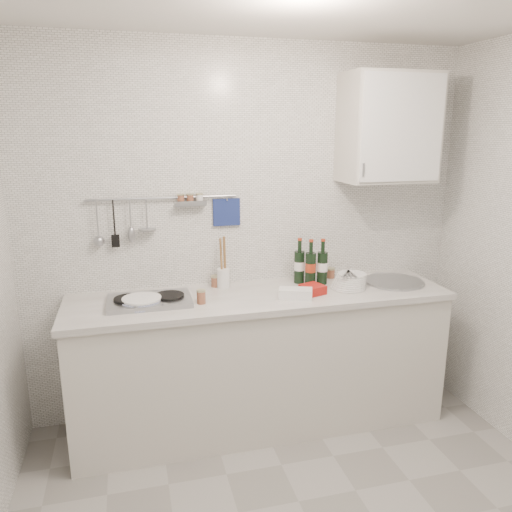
{
  "coord_description": "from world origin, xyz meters",
  "views": [
    {
      "loc": [
        -0.79,
        -1.83,
        1.94
      ],
      "look_at": [
        -0.08,
        0.9,
        1.22
      ],
      "focal_mm": 35.0,
      "sensor_mm": 36.0,
      "label": 1
    }
  ],
  "objects_px": {
    "wall_cabinet": "(389,128)",
    "plate_stack_hob": "(140,302)",
    "utensil_crock": "(223,275)",
    "plate_stack_sink": "(350,281)",
    "wine_bottles": "(311,262)"
  },
  "relations": [
    {
      "from": "wall_cabinet",
      "to": "utensil_crock",
      "type": "bearing_deg",
      "value": 176.31
    },
    {
      "from": "plate_stack_sink",
      "to": "wine_bottles",
      "type": "height_order",
      "value": "wine_bottles"
    },
    {
      "from": "wall_cabinet",
      "to": "plate_stack_hob",
      "type": "distance_m",
      "value": 1.94
    },
    {
      "from": "wall_cabinet",
      "to": "plate_stack_sink",
      "type": "height_order",
      "value": "wall_cabinet"
    },
    {
      "from": "plate_stack_sink",
      "to": "wine_bottles",
      "type": "bearing_deg",
      "value": 145.56
    },
    {
      "from": "wine_bottles",
      "to": "utensil_crock",
      "type": "bearing_deg",
      "value": 173.72
    },
    {
      "from": "wall_cabinet",
      "to": "plate_stack_hob",
      "type": "bearing_deg",
      "value": -174.75
    },
    {
      "from": "plate_stack_hob",
      "to": "plate_stack_sink",
      "type": "relative_size",
      "value": 1.05
    },
    {
      "from": "wall_cabinet",
      "to": "utensil_crock",
      "type": "xyz_separation_m",
      "value": [
        -1.11,
        0.07,
        -0.95
      ]
    },
    {
      "from": "utensil_crock",
      "to": "wine_bottles",
      "type": "bearing_deg",
      "value": -6.28
    },
    {
      "from": "wall_cabinet",
      "to": "plate_stack_hob",
      "type": "xyz_separation_m",
      "value": [
        -1.65,
        -0.15,
        -1.01
      ]
    },
    {
      "from": "plate_stack_hob",
      "to": "utensil_crock",
      "type": "bearing_deg",
      "value": 22.19
    },
    {
      "from": "plate_stack_hob",
      "to": "wall_cabinet",
      "type": "bearing_deg",
      "value": 5.25
    },
    {
      "from": "wall_cabinet",
      "to": "plate_stack_sink",
      "type": "bearing_deg",
      "value": -153.73
    },
    {
      "from": "plate_stack_sink",
      "to": "wine_bottles",
      "type": "xyz_separation_m",
      "value": [
        -0.22,
        0.15,
        0.11
      ]
    }
  ]
}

